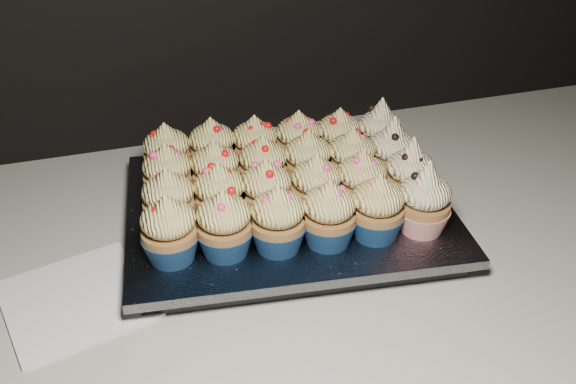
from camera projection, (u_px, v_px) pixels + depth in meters
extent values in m
cube|color=silver|center=(354.00, 238.00, 0.84)|extent=(2.44, 0.64, 0.04)
cube|color=white|center=(77.00, 299.00, 0.71)|extent=(0.18, 0.18, 0.00)
cube|color=black|center=(288.00, 218.00, 0.82)|extent=(0.40, 0.32, 0.02)
cube|color=silver|center=(288.00, 207.00, 0.81)|extent=(0.43, 0.36, 0.01)
cone|color=navy|center=(171.00, 248.00, 0.71)|extent=(0.06, 0.06, 0.03)
ellipsoid|color=#FBDE7E|center=(168.00, 219.00, 0.69)|extent=(0.06, 0.06, 0.04)
cone|color=#FBDE7E|center=(166.00, 202.00, 0.68)|extent=(0.03, 0.03, 0.02)
cone|color=navy|center=(225.00, 242.00, 0.72)|extent=(0.06, 0.06, 0.03)
ellipsoid|color=#FBDE7E|center=(224.00, 214.00, 0.70)|extent=(0.06, 0.06, 0.04)
cone|color=#FBDE7E|center=(222.00, 196.00, 0.68)|extent=(0.03, 0.03, 0.02)
cone|color=navy|center=(278.00, 237.00, 0.72)|extent=(0.06, 0.06, 0.03)
ellipsoid|color=#FBDE7E|center=(278.00, 209.00, 0.70)|extent=(0.06, 0.06, 0.04)
cone|color=#FBDE7E|center=(278.00, 192.00, 0.69)|extent=(0.03, 0.03, 0.02)
cone|color=navy|center=(328.00, 232.00, 0.73)|extent=(0.06, 0.06, 0.03)
ellipsoid|color=#FBDE7E|center=(329.00, 204.00, 0.71)|extent=(0.06, 0.06, 0.04)
cone|color=#FBDE7E|center=(330.00, 186.00, 0.70)|extent=(0.03, 0.03, 0.02)
cone|color=navy|center=(376.00, 225.00, 0.74)|extent=(0.06, 0.06, 0.03)
ellipsoid|color=#FBDE7E|center=(378.00, 198.00, 0.72)|extent=(0.06, 0.06, 0.04)
cone|color=#FBDE7E|center=(380.00, 180.00, 0.71)|extent=(0.03, 0.03, 0.02)
cone|color=red|center=(422.00, 219.00, 0.75)|extent=(0.06, 0.06, 0.03)
ellipsoid|color=#FFEBB3|center=(426.00, 192.00, 0.73)|extent=(0.06, 0.06, 0.04)
cone|color=#FFEBB3|center=(429.00, 171.00, 0.72)|extent=(0.03, 0.03, 0.03)
cone|color=navy|center=(171.00, 218.00, 0.76)|extent=(0.06, 0.06, 0.03)
ellipsoid|color=#FBDE7E|center=(168.00, 191.00, 0.74)|extent=(0.06, 0.06, 0.04)
cone|color=#FBDE7E|center=(166.00, 174.00, 0.72)|extent=(0.03, 0.03, 0.02)
cone|color=navy|center=(221.00, 212.00, 0.77)|extent=(0.06, 0.06, 0.03)
ellipsoid|color=#FBDE7E|center=(219.00, 185.00, 0.75)|extent=(0.06, 0.06, 0.04)
cone|color=#FBDE7E|center=(218.00, 168.00, 0.73)|extent=(0.03, 0.03, 0.02)
cone|color=navy|center=(267.00, 209.00, 0.77)|extent=(0.06, 0.06, 0.03)
ellipsoid|color=#FBDE7E|center=(266.00, 182.00, 0.75)|extent=(0.06, 0.06, 0.04)
cone|color=#FBDE7E|center=(266.00, 165.00, 0.74)|extent=(0.03, 0.03, 0.02)
cone|color=navy|center=(316.00, 203.00, 0.78)|extent=(0.06, 0.06, 0.03)
ellipsoid|color=#FBDE7E|center=(316.00, 177.00, 0.76)|extent=(0.06, 0.06, 0.04)
cone|color=#FBDE7E|center=(317.00, 160.00, 0.75)|extent=(0.03, 0.03, 0.02)
cone|color=navy|center=(360.00, 199.00, 0.79)|extent=(0.06, 0.06, 0.03)
ellipsoid|color=#FBDE7E|center=(362.00, 172.00, 0.77)|extent=(0.06, 0.06, 0.04)
cone|color=#FBDE7E|center=(363.00, 156.00, 0.76)|extent=(0.03, 0.03, 0.02)
cone|color=red|center=(408.00, 193.00, 0.80)|extent=(0.06, 0.06, 0.03)
ellipsoid|color=#FFEBB3|center=(411.00, 167.00, 0.78)|extent=(0.06, 0.06, 0.04)
cone|color=#FFEBB3|center=(413.00, 147.00, 0.77)|extent=(0.03, 0.03, 0.03)
cone|color=navy|center=(170.00, 192.00, 0.80)|extent=(0.06, 0.06, 0.03)
ellipsoid|color=#FBDE7E|center=(167.00, 166.00, 0.78)|extent=(0.06, 0.06, 0.04)
cone|color=#FBDE7E|center=(165.00, 149.00, 0.77)|extent=(0.03, 0.03, 0.02)
cone|color=navy|center=(216.00, 188.00, 0.81)|extent=(0.06, 0.06, 0.03)
ellipsoid|color=#FBDE7E|center=(215.00, 162.00, 0.79)|extent=(0.06, 0.06, 0.04)
cone|color=#FBDE7E|center=(213.00, 146.00, 0.78)|extent=(0.03, 0.03, 0.02)
cone|color=navy|center=(264.00, 183.00, 0.82)|extent=(0.06, 0.06, 0.03)
ellipsoid|color=#FBDE7E|center=(263.00, 157.00, 0.80)|extent=(0.06, 0.06, 0.04)
cone|color=#FBDE7E|center=(263.00, 141.00, 0.79)|extent=(0.03, 0.03, 0.02)
cone|color=navy|center=(308.00, 177.00, 0.83)|extent=(0.06, 0.06, 0.03)
ellipsoid|color=#FBDE7E|center=(308.00, 152.00, 0.81)|extent=(0.06, 0.06, 0.04)
cone|color=#FBDE7E|center=(308.00, 136.00, 0.80)|extent=(0.03, 0.03, 0.02)
cone|color=navy|center=(350.00, 175.00, 0.84)|extent=(0.06, 0.06, 0.03)
ellipsoid|color=#FBDE7E|center=(352.00, 150.00, 0.82)|extent=(0.06, 0.06, 0.04)
cone|color=#FBDE7E|center=(353.00, 134.00, 0.81)|extent=(0.03, 0.03, 0.02)
cone|color=red|center=(390.00, 170.00, 0.85)|extent=(0.06, 0.06, 0.03)
ellipsoid|color=#FFEBB3|center=(392.00, 145.00, 0.83)|extent=(0.06, 0.06, 0.04)
cone|color=#FFEBB3|center=(394.00, 125.00, 0.81)|extent=(0.03, 0.03, 0.03)
cone|color=navy|center=(169.00, 170.00, 0.85)|extent=(0.06, 0.06, 0.03)
ellipsoid|color=#FBDE7E|center=(166.00, 144.00, 0.83)|extent=(0.06, 0.06, 0.04)
cone|color=#FBDE7E|center=(164.00, 129.00, 0.82)|extent=(0.03, 0.03, 0.02)
cone|color=navy|center=(213.00, 164.00, 0.86)|extent=(0.06, 0.06, 0.03)
ellipsoid|color=#FBDE7E|center=(212.00, 139.00, 0.84)|extent=(0.06, 0.06, 0.04)
cone|color=#FBDE7E|center=(211.00, 123.00, 0.83)|extent=(0.03, 0.03, 0.02)
cone|color=navy|center=(256.00, 161.00, 0.87)|extent=(0.06, 0.06, 0.03)
ellipsoid|color=#FBDE7E|center=(255.00, 136.00, 0.85)|extent=(0.06, 0.06, 0.04)
cone|color=#FBDE7E|center=(254.00, 121.00, 0.84)|extent=(0.03, 0.03, 0.02)
cone|color=navy|center=(298.00, 156.00, 0.88)|extent=(0.06, 0.06, 0.03)
ellipsoid|color=#FBDE7E|center=(299.00, 131.00, 0.86)|extent=(0.06, 0.06, 0.04)
cone|color=#FBDE7E|center=(299.00, 116.00, 0.85)|extent=(0.03, 0.03, 0.02)
cone|color=navy|center=(338.00, 153.00, 0.89)|extent=(0.06, 0.06, 0.03)
ellipsoid|color=#FBDE7E|center=(339.00, 129.00, 0.87)|extent=(0.06, 0.06, 0.04)
cone|color=#FBDE7E|center=(340.00, 113.00, 0.85)|extent=(0.03, 0.03, 0.02)
cone|color=red|center=(378.00, 149.00, 0.90)|extent=(0.06, 0.06, 0.03)
ellipsoid|color=#FFEBB3|center=(380.00, 125.00, 0.88)|extent=(0.06, 0.06, 0.04)
cone|color=#FFEBB3|center=(382.00, 106.00, 0.86)|extent=(0.03, 0.03, 0.03)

